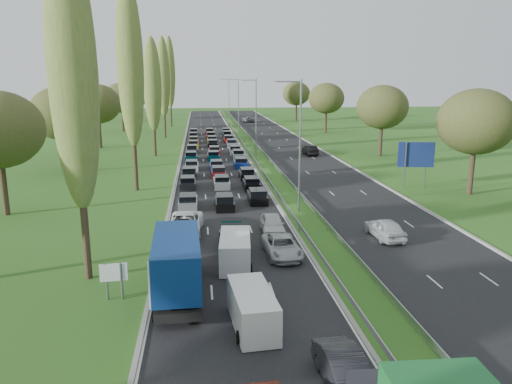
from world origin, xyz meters
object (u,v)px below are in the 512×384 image
near_car_2 (185,223)px  white_van_front (252,307)px  white_van_rear (235,249)px  info_sign (114,276)px  blue_lorry (178,263)px  direction_sign (416,157)px  near_car_3 (183,230)px

near_car_2 → white_van_front: (3.68, -15.81, 0.18)m
white_van_front → white_van_rear: (-0.25, 8.52, 0.04)m
white_van_front → info_sign: info_sign is taller
blue_lorry → white_van_front: size_ratio=1.85×
near_car_2 → blue_lorry: 11.86m
near_car_2 → white_van_rear: bearing=-60.4°
blue_lorry → white_van_front: bearing=-48.4°
blue_lorry → info_sign: 3.58m
direction_sign → white_van_rear: bearing=-135.7°
near_car_3 → white_van_front: size_ratio=0.95×
blue_lorry → near_car_3: bearing=88.7°
blue_lorry → info_sign: blue_lorry is taller
white_van_front → white_van_rear: 8.53m
info_sign → direction_sign: bearing=41.9°
near_car_3 → info_sign: (-3.45, -10.43, 0.69)m
white_van_rear → direction_sign: 30.49m
near_car_2 → white_van_front: size_ratio=1.18×
info_sign → near_car_2: bearing=73.1°
near_car_2 → blue_lorry: bearing=-86.1°
near_car_2 → direction_sign: 28.91m
info_sign → direction_sign: size_ratio=0.40×
near_car_3 → direction_sign: 29.82m
near_car_3 → blue_lorry: 10.38m
near_car_3 → near_car_2: bearing=82.7°
near_car_2 → direction_sign: (25.17, 13.94, 2.77)m
info_sign → direction_sign: 38.78m
white_van_rear → info_sign: 8.46m
near_car_3 → info_sign: bearing=-109.1°
white_van_rear → info_sign: (-7.06, -4.65, 0.35)m
white_van_front → direction_sign: direction_sign is taller
blue_lorry → white_van_rear: size_ratio=1.78×
near_car_3 → blue_lorry: (0.08, -10.30, 1.26)m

